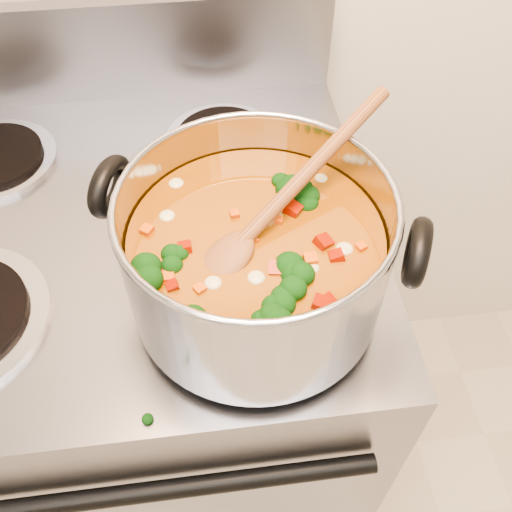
% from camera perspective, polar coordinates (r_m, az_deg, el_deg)
% --- Properties ---
extents(electric_range, '(0.73, 0.66, 1.08)m').
position_cam_1_polar(electric_range, '(1.18, -10.20, -11.58)').
color(electric_range, gray).
rests_on(electric_range, ground).
extents(stockpot, '(0.35, 0.29, 0.17)m').
position_cam_1_polar(stockpot, '(0.63, -0.05, 0.07)').
color(stockpot, '#A3A3AB').
rests_on(stockpot, electric_range).
extents(wooden_spoon, '(0.25, 0.21, 0.10)m').
position_cam_1_polar(wooden_spoon, '(0.60, 1.32, 4.31)').
color(wooden_spoon, brown).
rests_on(wooden_spoon, stockpot).
extents(cooktop_crumbs, '(0.13, 0.33, 0.01)m').
position_cam_1_polar(cooktop_crumbs, '(0.70, 2.76, -4.53)').
color(cooktop_crumbs, black).
rests_on(cooktop_crumbs, electric_range).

